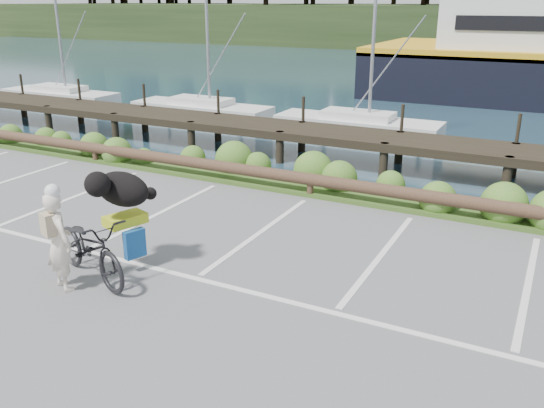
{
  "coord_description": "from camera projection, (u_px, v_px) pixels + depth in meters",
  "views": [
    {
      "loc": [
        5.3,
        -7.85,
        4.6
      ],
      "look_at": [
        0.81,
        0.93,
        1.1
      ],
      "focal_mm": 38.0,
      "sensor_mm": 36.0,
      "label": 1
    }
  ],
  "objects": [
    {
      "name": "log_rail",
      "position": [
        310.0,
        197.0,
        14.26
      ],
      "size": [
        32.0,
        0.3,
        0.6
      ],
      "primitive_type": null,
      "color": "#443021",
      "rests_on": "ground"
    },
    {
      "name": "harbor_backdrop",
      "position": [
        535.0,
        37.0,
        76.12
      ],
      "size": [
        170.0,
        160.0,
        30.0
      ],
      "color": "#1A3240",
      "rests_on": "ground"
    },
    {
      "name": "bicycle",
      "position": [
        90.0,
        248.0,
        9.89
      ],
      "size": [
        2.36,
        1.46,
        1.17
      ],
      "primitive_type": "imported",
      "rotation": [
        0.0,
        0.0,
        1.24
      ],
      "color": "black",
      "rests_on": "ground"
    },
    {
      "name": "ground",
      "position": [
        209.0,
        270.0,
        10.4
      ],
      "size": [
        72.0,
        72.0,
        0.0
      ],
      "primitive_type": "plane",
      "color": "#575759"
    },
    {
      "name": "dog",
      "position": [
        122.0,
        189.0,
        10.06
      ],
      "size": [
        0.86,
        1.2,
        0.63
      ],
      "primitive_type": "ellipsoid",
      "rotation": [
        0.0,
        0.0,
        1.24
      ],
      "color": "black",
      "rests_on": "bicycle"
    },
    {
      "name": "cyclist",
      "position": [
        59.0,
        242.0,
        9.47
      ],
      "size": [
        0.72,
        0.59,
        1.7
      ],
      "primitive_type": "imported",
      "rotation": [
        0.0,
        0.0,
        2.81
      ],
      "color": "beige",
      "rests_on": "ground"
    },
    {
      "name": "vegetation_strip",
      "position": [
        321.0,
        187.0,
        14.83
      ],
      "size": [
        34.0,
        1.6,
        0.1
      ],
      "primitive_type": "cube",
      "color": "#3D5B21",
      "rests_on": "ground"
    }
  ]
}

